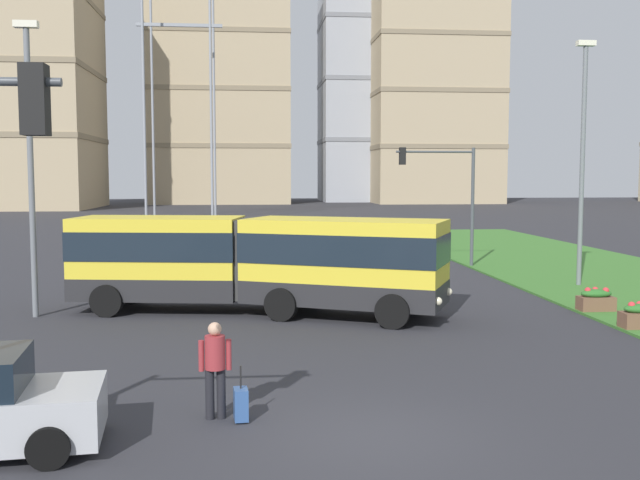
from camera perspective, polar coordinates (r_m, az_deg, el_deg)
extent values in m
plane|color=#2D2D33|center=(12.58, 3.83, -15.05)|extent=(260.00, 260.00, 0.00)
cube|color=yellow|center=(22.36, 1.94, -1.64)|extent=(6.50, 4.77, 2.55)
cube|color=#262628|center=(22.49, 1.94, -3.99)|extent=(6.52, 4.79, 0.70)
cube|color=#19232D|center=(22.31, 1.95, -0.56)|extent=(6.55, 4.82, 0.90)
cube|color=yellow|center=(24.07, -12.42, -1.29)|extent=(5.52, 3.28, 2.55)
cube|color=#262628|center=(24.18, -12.37, -3.47)|extent=(5.55, 3.30, 0.70)
cube|color=#19232D|center=(24.02, -12.43, -0.28)|extent=(5.57, 3.32, 0.90)
cylinder|color=#383838|center=(23.41, -5.09, -1.36)|extent=(2.40, 2.40, 2.45)
cylinder|color=black|center=(23.28, 7.09, -4.46)|extent=(1.03, 0.67, 1.00)
cylinder|color=black|center=(20.88, 5.66, -5.54)|extent=(1.03, 0.67, 1.00)
cylinder|color=black|center=(24.20, -0.82, -4.06)|extent=(1.03, 0.67, 1.00)
cylinder|color=black|center=(21.90, -3.05, -5.03)|extent=(1.03, 0.67, 1.00)
cylinder|color=black|center=(25.78, -14.39, -3.66)|extent=(1.03, 0.43, 1.00)
cylinder|color=black|center=(23.45, -16.26, -4.56)|extent=(1.03, 0.43, 1.00)
sphere|color=#F9EFC6|center=(22.68, 9.94, -3.98)|extent=(0.24, 0.24, 0.24)
sphere|color=#F9EFC6|center=(20.93, 9.16, -4.72)|extent=(0.24, 0.24, 0.24)
cylinder|color=black|center=(13.59, -19.16, -12.35)|extent=(0.66, 0.29, 0.64)
cylinder|color=black|center=(11.90, -20.35, -14.90)|extent=(0.66, 0.29, 0.64)
cylinder|color=black|center=(13.44, -7.69, -11.74)|extent=(0.16, 0.16, 0.90)
cylinder|color=black|center=(13.43, -8.56, -11.76)|extent=(0.16, 0.16, 0.90)
cylinder|color=maroon|center=(13.24, -8.16, -8.64)|extent=(0.36, 0.36, 0.60)
sphere|color=tan|center=(13.15, -8.19, -6.86)|extent=(0.24, 0.24, 0.24)
cylinder|color=maroon|center=(13.26, -7.11, -8.82)|extent=(0.10, 0.10, 0.55)
cylinder|color=maroon|center=(13.24, -9.21, -8.87)|extent=(0.10, 0.10, 0.55)
cube|color=#335693|center=(13.27, -6.17, -12.57)|extent=(0.27, 0.38, 0.56)
cylinder|color=black|center=(13.13, -6.19, -10.53)|extent=(0.03, 0.03, 0.40)
sphere|color=red|center=(22.26, 23.06, -4.69)|extent=(0.20, 0.20, 0.20)
sphere|color=red|center=(22.46, 23.59, -4.62)|extent=(0.20, 0.20, 0.20)
cube|color=brown|center=(24.78, 20.65, -4.64)|extent=(1.10, 0.56, 0.44)
ellipsoid|color=#2D6B28|center=(24.73, 20.68, -3.91)|extent=(0.99, 0.50, 0.28)
sphere|color=red|center=(24.60, 20.10, -3.70)|extent=(0.20, 0.20, 0.20)
sphere|color=red|center=(24.79, 20.60, -3.65)|extent=(0.20, 0.20, 0.20)
sphere|color=red|center=(24.79, 21.33, -3.67)|extent=(0.20, 0.20, 0.20)
cube|color=black|center=(9.02, -21.29, 10.11)|extent=(0.28, 0.28, 0.80)
sphere|color=red|center=(9.05, -21.34, 11.69)|extent=(0.16, 0.16, 0.16)
sphere|color=yellow|center=(9.02, -21.29, 10.05)|extent=(0.16, 0.16, 0.16)
sphere|color=green|center=(9.00, -21.23, 8.40)|extent=(0.16, 0.16, 0.16)
cylinder|color=#474C51|center=(35.28, 11.76, 2.46)|extent=(0.16, 0.16, 5.63)
cylinder|color=#474C51|center=(34.76, 8.93, 6.79)|extent=(3.68, 0.10, 0.10)
cube|color=black|center=(34.41, 6.42, 6.50)|extent=(0.28, 0.28, 0.80)
sphere|color=red|center=(34.41, 6.43, 6.92)|extent=(0.16, 0.16, 0.16)
sphere|color=yellow|center=(34.41, 6.42, 6.49)|extent=(0.16, 0.16, 0.16)
sphere|color=green|center=(34.40, 6.42, 6.05)|extent=(0.16, 0.16, 0.16)
cylinder|color=slate|center=(23.87, -21.54, 4.75)|extent=(0.18, 0.18, 8.70)
cube|color=white|center=(24.29, -21.89, 15.30)|extent=(0.70, 0.28, 0.20)
cylinder|color=slate|center=(30.07, 19.70, 5.29)|extent=(0.18, 0.18, 9.23)
cube|color=white|center=(30.48, 19.97, 14.18)|extent=(0.70, 0.28, 0.20)
cube|color=tan|center=(106.63, -21.20, 12.00)|extent=(14.59, 19.59, 35.85)
cube|color=#85765B|center=(105.88, -21.06, 7.37)|extent=(14.79, 19.79, 0.70)
cube|color=#85765B|center=(106.68, -21.21, 12.18)|extent=(14.79, 19.79, 0.70)
cube|color=#85765B|center=(108.22, -21.37, 16.89)|extent=(14.79, 19.79, 0.70)
cube|color=tan|center=(120.43, -7.82, 13.06)|extent=(21.66, 16.27, 42.59)
cube|color=#85765B|center=(119.31, -7.75, 7.14)|extent=(21.86, 16.47, 0.70)
cube|color=#85765B|center=(119.94, -7.80, 11.21)|extent=(21.86, 16.47, 0.70)
cube|color=#85765B|center=(121.17, -7.85, 15.21)|extent=(21.86, 16.47, 0.70)
cube|color=#9EA3AD|center=(129.45, 3.72, 14.08)|extent=(15.87, 14.62, 49.56)
cube|color=gray|center=(127.96, 3.69, 7.65)|extent=(16.07, 14.82, 0.70)
cube|color=gray|center=(128.80, 3.71, 12.06)|extent=(16.07, 14.82, 0.70)
cube|color=gray|center=(130.40, 3.74, 16.39)|extent=(16.07, 14.82, 0.70)
cube|color=tan|center=(123.38, 8.76, 14.80)|extent=(19.77, 16.62, 50.89)
cube|color=#85765B|center=(121.64, 8.65, 7.07)|extent=(19.97, 16.82, 0.70)
cube|color=#85765B|center=(122.25, 8.71, 11.04)|extent=(19.97, 16.82, 0.70)
cube|color=#85765B|center=(123.44, 8.76, 14.96)|extent=(19.97, 16.82, 0.70)
cylinder|color=gray|center=(74.78, -8.25, 12.42)|extent=(0.24, 0.24, 28.09)
cylinder|color=gray|center=(75.29, -12.93, 12.30)|extent=(0.24, 0.24, 28.09)
cylinder|color=gray|center=(68.84, -8.50, 13.07)|extent=(0.24, 0.24, 28.09)
cylinder|color=gray|center=(69.39, -13.58, 12.92)|extent=(0.24, 0.24, 28.09)
cube|color=gray|center=(72.73, -10.87, 16.08)|extent=(8.00, 0.30, 0.30)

